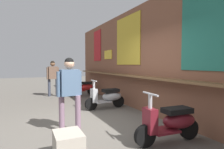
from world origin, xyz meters
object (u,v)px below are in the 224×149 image
scooter_silver (107,97)px  shopper_with_handbag (53,75)px  scooter_maroon (172,122)px  shopper_browsing (70,87)px  scooter_red (83,87)px  merchandise_crate (68,146)px

scooter_silver → shopper_with_handbag: 3.57m
scooter_maroon → shopper_browsing: 2.21m
scooter_red → shopper_browsing: shopper_browsing is taller
shopper_browsing → merchandise_crate: shopper_browsing is taller
shopper_with_handbag → scooter_silver: bearing=-167.1°
scooter_silver → shopper_with_handbag: (-3.28, -1.29, 0.61)m
scooter_maroon → shopper_browsing: bearing=-36.5°
scooter_silver → merchandise_crate: scooter_silver is taller
scooter_silver → shopper_browsing: bearing=43.7°
scooter_silver → shopper_browsing: size_ratio=0.87×
scooter_maroon → merchandise_crate: 1.93m
scooter_silver → shopper_with_handbag: bearing=-69.7°
merchandise_crate → scooter_silver: bearing=145.9°
scooter_red → merchandise_crate: (5.67, -1.91, -0.17)m
scooter_red → merchandise_crate: bearing=73.9°
scooter_maroon → shopper_browsing: (-1.38, -1.62, 0.60)m
scooter_maroon → shopper_browsing: size_ratio=0.87×
scooter_maroon → shopper_with_handbag: bearing=-74.4°
scooter_red → merchandise_crate: size_ratio=2.69×
scooter_silver → scooter_maroon: same height
scooter_silver → shopper_browsing: (1.62, -1.62, 0.60)m
shopper_with_handbag → shopper_browsing: (4.89, -0.32, -0.00)m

